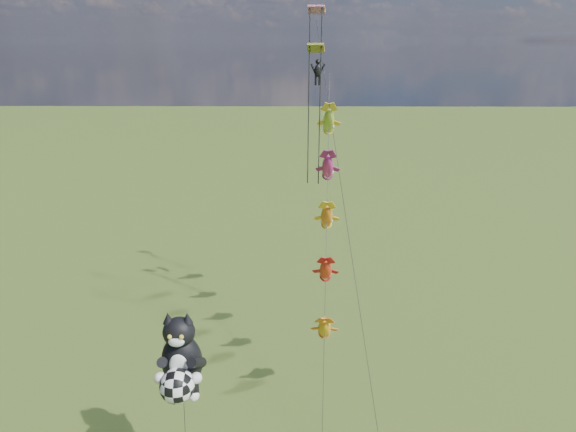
{
  "coord_description": "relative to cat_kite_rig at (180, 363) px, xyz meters",
  "views": [
    {
      "loc": [
        8.37,
        -18.99,
        21.25
      ],
      "look_at": [
        8.08,
        10.68,
        10.43
      ],
      "focal_mm": 30.0,
      "sensor_mm": 36.0,
      "label": 1
    }
  ],
  "objects": [
    {
      "name": "parafoil_rig",
      "position": [
        6.75,
        14.59,
        11.49
      ],
      "size": [
        4.1,
        17.21,
        23.53
      ],
      "rotation": [
        0.0,
        0.0,
        0.28
      ],
      "color": "brown",
      "rests_on": "ground"
    },
    {
      "name": "cat_kite_rig",
      "position": [
        0.0,
        0.0,
        0.0
      ],
      "size": [
        2.14,
        4.02,
        10.01
      ],
      "rotation": [
        0.0,
        0.0,
        0.16
      ],
      "color": "brown",
      "rests_on": "ground"
    },
    {
      "name": "fish_windsock_rig",
      "position": [
        7.23,
        10.46,
        3.18
      ],
      "size": [
        1.47,
        15.94,
        19.17
      ],
      "rotation": [
        0.0,
        0.0,
        0.26
      ],
      "color": "brown",
      "rests_on": "ground"
    }
  ]
}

